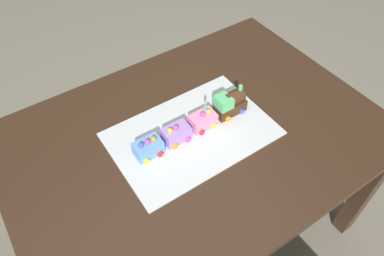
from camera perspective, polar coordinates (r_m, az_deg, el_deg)
The scene contains 8 objects.
ground_plane at distance 1.98m, azimuth 0.45°, elevation -14.98°, with size 8.00×8.00×0.00m, color gray.
dining_table at distance 1.44m, azimuth 0.59°, elevation -3.74°, with size 1.40×1.00×0.74m.
cake_board at distance 1.36m, azimuth -0.00°, elevation -0.89°, with size 0.60×0.40×0.00m, color silver.
cake_locomotive at distance 1.41m, azimuth 6.01°, elevation 3.88°, with size 0.14×0.08×0.12m.
cake_car_flatbed_bubblegum at distance 1.36m, azimuth 1.71°, elevation 1.23°, with size 0.10×0.08×0.07m.
cake_car_hopper_lavender at distance 1.32m, azimuth -2.52°, elevation -0.91°, with size 0.10×0.08×0.07m.
cake_car_gondola_sky_blue at distance 1.29m, azimuth -6.95°, elevation -3.12°, with size 0.10×0.08×0.07m.
birthday_candle at distance 1.32m, azimuth 2.09°, elevation 3.46°, with size 0.01×0.01×0.06m.
Camera 1 is at (0.51, 0.72, 1.78)m, focal length 33.73 mm.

